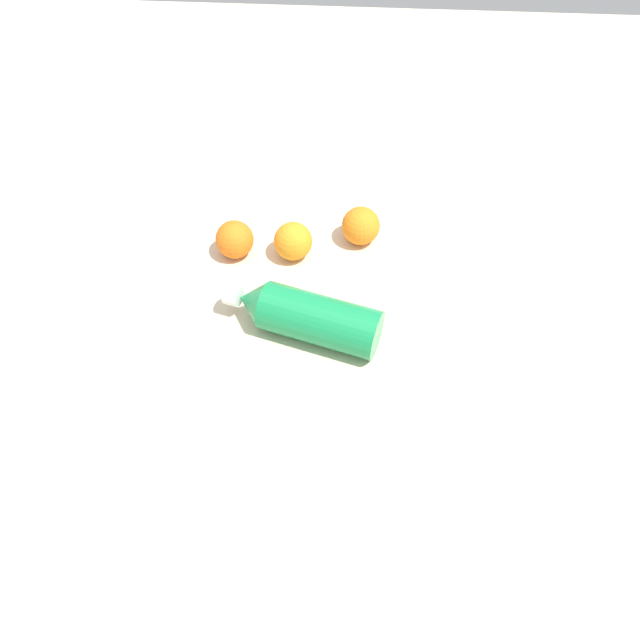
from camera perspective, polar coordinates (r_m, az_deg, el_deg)
ground_plane at (r=1.00m, az=-2.36°, el=-3.48°), size 2.40×2.40×0.00m
water_bottle at (r=1.00m, az=-1.29°, el=0.36°), size 0.14×0.26×0.08m
orange_0 at (r=1.14m, az=-7.65°, el=7.15°), size 0.07×0.07×0.07m
orange_1 at (r=1.15m, az=3.67°, el=8.41°), size 0.07×0.07×0.07m
orange_2 at (r=1.12m, az=-2.43°, el=7.06°), size 0.07×0.07×0.07m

